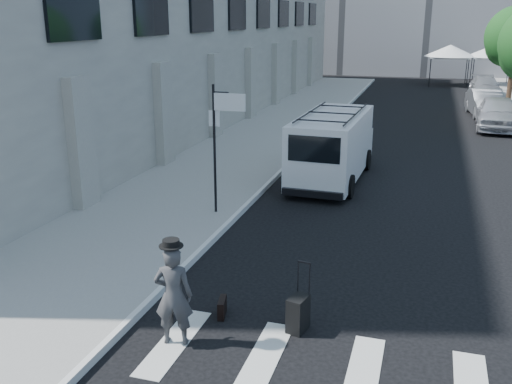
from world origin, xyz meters
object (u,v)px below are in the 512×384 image
Objects in this scene: businessman at (173,296)px; parked_car_b at (485,103)px; parked_car_a at (497,113)px; briefcase at (222,307)px; parked_car_c at (485,86)px; suitcase at (298,313)px; cargo_van at (333,146)px.

businessman is 27.08m from parked_car_b.
parked_car_a is 1.06× the size of parked_car_b.
briefcase is at bearing -125.88° from businessman.
parked_car_c is (6.92, 34.12, 0.49)m from briefcase.
suitcase is at bearing -15.59° from briefcase.
businessman reaches higher than briefcase.
businessman reaches higher than parked_car_b.
parked_car_c is at bearing 91.27° from parked_car_a.
cargo_van is at bearing -115.83° from parked_car_a.
cargo_van reaches higher than parked_car_a.
briefcase is at bearing -90.14° from cargo_van.
cargo_van is at bearing -117.30° from parked_car_b.
suitcase is (1.91, 1.00, -0.55)m from businessman.
cargo_van is (0.80, 10.97, 0.27)m from businessman.
briefcase is at bearing -170.79° from suitcase.
suitcase is 0.28× the size of parked_car_b.
briefcase is 22.20m from parked_car_a.
businessman is 0.38× the size of parked_car_a.
businessman is 35.97m from parked_car_c.
briefcase is at bearing -103.87° from parked_car_c.
businessman reaches higher than parked_car_a.
parked_car_b is (-0.26, 3.93, -0.07)m from parked_car_a.
businessman is 0.39× the size of parked_car_c.
businessman reaches higher than suitcase.
parked_car_c is at bearing 76.71° from cargo_van.
suitcase is at bearing -81.77° from cargo_van.
parked_car_b is at bearing -117.94° from businessman.
suitcase is 25.68m from parked_car_b.
cargo_van is 25.12m from parked_car_c.
cargo_van is 1.27× the size of parked_car_a.
suitcase is 34.64m from parked_car_c.
businessman reaches higher than parked_car_c.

